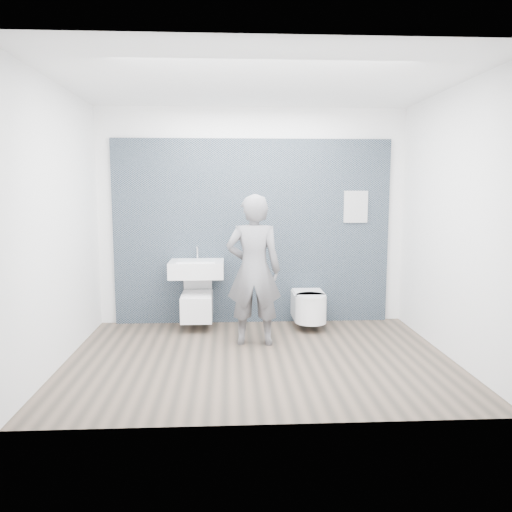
{
  "coord_description": "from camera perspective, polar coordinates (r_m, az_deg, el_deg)",
  "views": [
    {
      "loc": [
        -0.31,
        -5.04,
        1.75
      ],
      "look_at": [
        0.0,
        0.6,
        1.0
      ],
      "focal_mm": 35.0,
      "sensor_mm": 36.0,
      "label": 1
    }
  ],
  "objects": [
    {
      "name": "toilet_square",
      "position": [
        6.38,
        -6.74,
        -5.51
      ],
      "size": [
        0.38,
        0.56,
        0.73
      ],
      "color": "white",
      "rests_on": "ground"
    },
    {
      "name": "washbasin",
      "position": [
        6.31,
        -6.79,
        -1.41
      ],
      "size": [
        0.68,
        0.51,
        0.51
      ],
      "color": "white",
      "rests_on": "ground"
    },
    {
      "name": "info_placard",
      "position": [
        6.9,
        10.99,
        -7.27
      ],
      "size": [
        0.31,
        0.03,
        0.41
      ],
      "primitive_type": "cube",
      "color": "white",
      "rests_on": "ground"
    },
    {
      "name": "room_shell",
      "position": [
        5.05,
        0.37,
        7.44
      ],
      "size": [
        4.0,
        4.0,
        4.0
      ],
      "color": "white",
      "rests_on": "ground"
    },
    {
      "name": "ground",
      "position": [
        5.34,
        0.36,
        -11.56
      ],
      "size": [
        4.0,
        4.0,
        0.0
      ],
      "primitive_type": "plane",
      "color": "brown",
      "rests_on": "ground"
    },
    {
      "name": "tile_wall",
      "position": [
        6.74,
        -0.4,
        -7.47
      ],
      "size": [
        3.6,
        0.06,
        2.4
      ],
      "primitive_type": "cube",
      "color": "black",
      "rests_on": "ground"
    },
    {
      "name": "visitor",
      "position": [
        5.61,
        -0.27,
        -1.63
      ],
      "size": [
        0.65,
        0.45,
        1.71
      ],
      "primitive_type": "imported",
      "rotation": [
        0.0,
        0.0,
        3.07
      ],
      "color": "slate",
      "rests_on": "ground"
    },
    {
      "name": "toilet_rounded",
      "position": [
        6.4,
        6.09,
        -5.74
      ],
      "size": [
        0.39,
        0.66,
        0.36
      ],
      "color": "white",
      "rests_on": "ground"
    }
  ]
}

